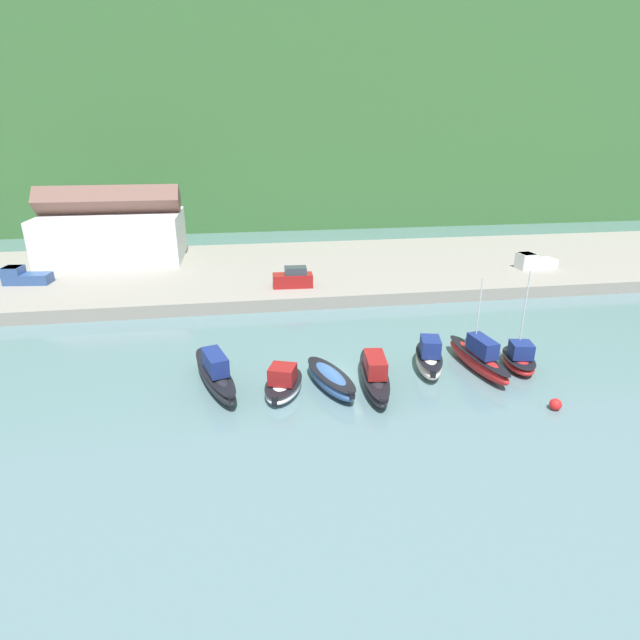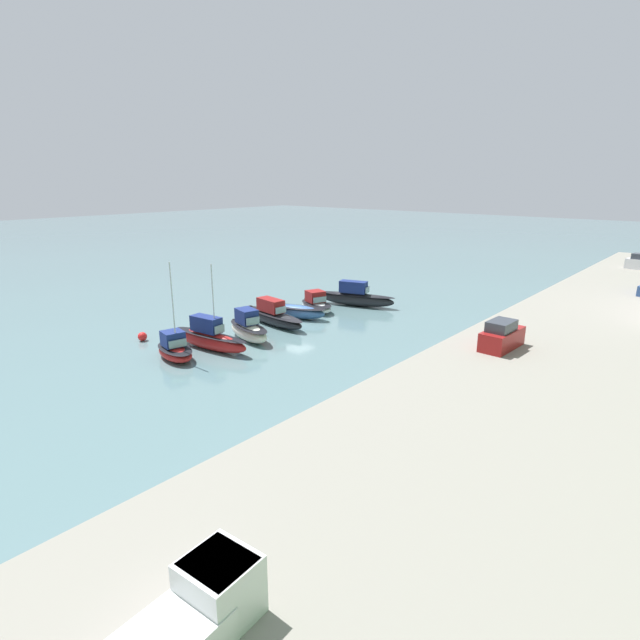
% 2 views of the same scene
% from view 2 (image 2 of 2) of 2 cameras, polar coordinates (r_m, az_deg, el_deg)
% --- Properties ---
extents(ground_plane, '(320.00, 320.00, 0.00)m').
position_cam_2_polar(ground_plane, '(47.92, -2.53, -0.39)').
color(ground_plane, slate).
extents(quay_promenade, '(129.82, 26.48, 1.30)m').
position_cam_2_polar(quay_promenade, '(36.03, 32.62, -7.46)').
color(quay_promenade, gray).
rests_on(quay_promenade, ground_plane).
extents(moored_boat_0, '(4.12, 8.67, 2.71)m').
position_cam_2_polar(moored_boat_0, '(54.49, 4.15, 2.65)').
color(moored_boat_0, black).
rests_on(moored_boat_0, ground_plane).
extents(moored_boat_1, '(3.81, 5.27, 2.16)m').
position_cam_2_polar(moored_boat_1, '(52.08, -0.44, 1.82)').
color(moored_boat_1, white).
rests_on(moored_boat_1, ground_plane).
extents(moored_boat_2, '(3.66, 6.54, 1.34)m').
position_cam_2_polar(moored_boat_2, '(49.59, -2.75, 1.01)').
color(moored_boat_2, '#33568E').
rests_on(moored_boat_2, ground_plane).
extents(moored_boat_3, '(2.80, 8.41, 2.45)m').
position_cam_2_polar(moored_boat_3, '(47.48, -5.40, 0.51)').
color(moored_boat_3, black).
rests_on(moored_boat_3, ground_plane).
extents(moored_boat_4, '(3.15, 5.86, 2.69)m').
position_cam_2_polar(moored_boat_4, '(43.19, -8.19, -1.00)').
color(moored_boat_4, white).
rests_on(moored_boat_4, ground_plane).
extents(moored_boat_5, '(2.43, 7.89, 7.05)m').
position_cam_2_polar(moored_boat_5, '(41.36, -12.48, -1.95)').
color(moored_boat_5, red).
rests_on(moored_boat_5, ground_plane).
extents(moored_boat_6, '(2.97, 4.77, 7.57)m').
position_cam_2_polar(moored_boat_6, '(39.90, -16.28, -3.21)').
color(moored_boat_6, red).
rests_on(moored_boat_6, ground_plane).
extents(parked_car_1, '(4.28, 1.98, 2.16)m').
position_cam_2_polar(parked_car_1, '(39.03, 20.05, -1.76)').
color(parked_car_1, maroon).
rests_on(parked_car_1, quay_promenade).
extents(pickup_truck_1, '(4.86, 2.30, 1.90)m').
position_cam_2_polar(pickup_truck_1, '(15.83, -14.32, -29.95)').
color(pickup_truck_1, silver).
rests_on(pickup_truck_1, quay_promenade).
extents(mooring_buoy_1, '(0.77, 0.77, 0.77)m').
position_cam_2_polar(mooring_buoy_1, '(45.28, -19.63, -1.79)').
color(mooring_buoy_1, red).
rests_on(mooring_buoy_1, ground_plane).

